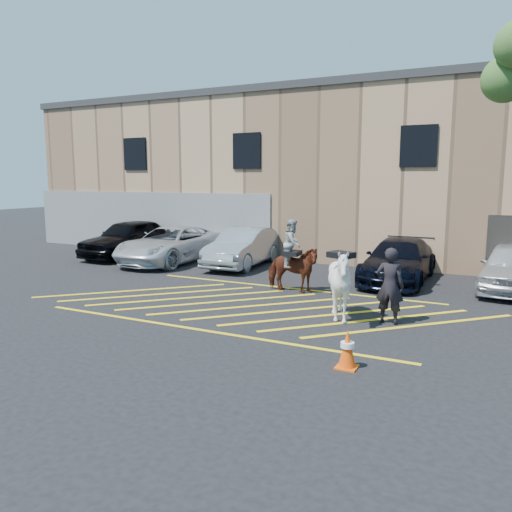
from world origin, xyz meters
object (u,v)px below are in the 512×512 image
at_px(car_blue_suv, 399,261).
at_px(saddled_white, 340,283).
at_px(car_silver_sedan, 243,247).
at_px(mounted_bay, 292,263).
at_px(traffic_cone, 347,349).
at_px(handler, 390,286).
at_px(car_black_suv, 129,238).
at_px(car_white_pickup, 171,245).

height_order(car_blue_suv, saddled_white, saddled_white).
xyz_separation_m(car_silver_sedan, mounted_bay, (3.50, -3.45, 0.15)).
bearing_deg(car_blue_suv, car_silver_sedan, 177.44).
relative_size(saddled_white, traffic_cone, 2.84).
relative_size(handler, mounted_bay, 0.82).
bearing_deg(handler, mounted_bay, -29.81).
distance_m(handler, saddled_white, 1.16).
height_order(mounted_bay, saddled_white, mounted_bay).
relative_size(car_black_suv, saddled_white, 2.35).
height_order(car_blue_suv, traffic_cone, car_blue_suv).
relative_size(car_blue_suv, traffic_cone, 6.69).
height_order(saddled_white, traffic_cone, saddled_white).
distance_m(car_silver_sedan, mounted_bay, 4.92).
relative_size(car_black_suv, handler, 2.65).
distance_m(car_blue_suv, handler, 5.23).
bearing_deg(car_black_suv, handler, -20.68).
relative_size(car_silver_sedan, traffic_cone, 6.23).
bearing_deg(handler, saddled_white, 14.81).
bearing_deg(mounted_bay, car_black_suv, 160.19).
bearing_deg(car_black_suv, car_blue_suv, 1.65).
bearing_deg(traffic_cone, mounted_bay, 121.74).
bearing_deg(saddled_white, car_blue_suv, 86.05).
height_order(car_blue_suv, mounted_bay, mounted_bay).
bearing_deg(car_blue_suv, mounted_bay, -129.10).
xyz_separation_m(mounted_bay, traffic_cone, (3.26, -5.26, -0.54)).
bearing_deg(car_white_pickup, mounted_bay, -23.09).
bearing_deg(car_silver_sedan, car_black_suv, 178.01).
bearing_deg(handler, car_blue_suv, -80.35).
bearing_deg(car_white_pickup, traffic_cone, -39.20).
bearing_deg(traffic_cone, handler, 88.65).
distance_m(car_blue_suv, mounted_bay, 4.08).
height_order(handler, saddled_white, handler).
xyz_separation_m(car_blue_suv, handler, (0.75, -5.17, 0.21)).
bearing_deg(mounted_bay, car_blue_suv, 50.73).
height_order(handler, mounted_bay, mounted_bay).
bearing_deg(handler, car_silver_sedan, -37.26).
bearing_deg(saddled_white, handler, 13.43).
bearing_deg(car_silver_sedan, traffic_cone, -55.62).
relative_size(car_silver_sedan, mounted_bay, 2.04).
bearing_deg(saddled_white, car_silver_sedan, 134.86).
relative_size(mounted_bay, traffic_cone, 3.06).
xyz_separation_m(car_black_suv, handler, (12.51, -5.32, 0.09)).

